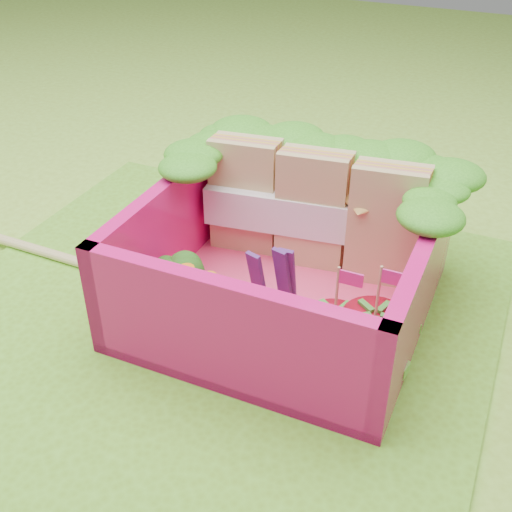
{
  "coord_description": "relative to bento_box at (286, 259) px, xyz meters",
  "views": [
    {
      "loc": [
        1.18,
        -2.07,
        1.96
      ],
      "look_at": [
        0.15,
        0.24,
        0.28
      ],
      "focal_mm": 45.0,
      "sensor_mm": 36.0,
      "label": 1
    }
  ],
  "objects": [
    {
      "name": "ground",
      "position": [
        -0.3,
        -0.24,
        -0.31
      ],
      "size": [
        14.0,
        14.0,
        0.0
      ],
      "primitive_type": "plane",
      "color": "#80AF31",
      "rests_on": "ground"
    },
    {
      "name": "placemat",
      "position": [
        -0.3,
        -0.24,
        -0.29
      ],
      "size": [
        2.6,
        2.6,
        0.03
      ],
      "primitive_type": "cube",
      "color": "#65A825",
      "rests_on": "ground"
    },
    {
      "name": "bento_floor",
      "position": [
        0.0,
        0.0,
        -0.25
      ],
      "size": [
        1.3,
        1.3,
        0.05
      ],
      "primitive_type": "cube",
      "color": "#F23D6E",
      "rests_on": "placemat"
    },
    {
      "name": "bento_box",
      "position": [
        0.0,
        0.0,
        0.0
      ],
      "size": [
        1.3,
        1.3,
        0.55
      ],
      "color": "#DF1270",
      "rests_on": "placemat"
    },
    {
      "name": "lettuce_ruffle",
      "position": [
        -0.0,
        0.47,
        0.33
      ],
      "size": [
        1.43,
        0.77,
        0.11
      ],
      "color": "#2F8117",
      "rests_on": "bento_box"
    },
    {
      "name": "sandwich_stack",
      "position": [
        0.01,
        0.36,
        0.07
      ],
      "size": [
        1.12,
        0.31,
        0.61
      ],
      "color": "tan",
      "rests_on": "bento_floor"
    },
    {
      "name": "broccoli",
      "position": [
        -0.47,
        -0.27,
        -0.04
      ],
      "size": [
        0.33,
        0.33,
        0.26
      ],
      "color": "#62AD53",
      "rests_on": "bento_floor"
    },
    {
      "name": "carrot_sticks",
      "position": [
        -0.3,
        -0.31,
        -0.09
      ],
      "size": [
        0.16,
        0.11,
        0.29
      ],
      "color": "orange",
      "rests_on": "bento_floor"
    },
    {
      "name": "purple_wedges",
      "position": [
        0.01,
        -0.14,
        -0.04
      ],
      "size": [
        0.18,
        0.12,
        0.38
      ],
      "color": "#401958",
      "rests_on": "bento_floor"
    },
    {
      "name": "strawberry_left",
      "position": [
        0.34,
        -0.31,
        -0.1
      ],
      "size": [
        0.23,
        0.23,
        0.47
      ],
      "color": "red",
      "rests_on": "bento_floor"
    },
    {
      "name": "strawberry_right",
      "position": [
        0.5,
        -0.29,
        -0.08
      ],
      "size": [
        0.27,
        0.27,
        0.51
      ],
      "color": "red",
      "rests_on": "bento_floor"
    },
    {
      "name": "snap_peas",
      "position": [
        0.36,
        -0.2,
        -0.2
      ],
      "size": [
        0.61,
        0.58,
        0.05
      ],
      "color": "#59A132",
      "rests_on": "bento_floor"
    },
    {
      "name": "chopsticks",
      "position": [
        -1.42,
        -0.12,
        -0.25
      ],
      "size": [
        2.5,
        0.11,
        0.04
      ],
      "color": "tan",
      "rests_on": "placemat"
    }
  ]
}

